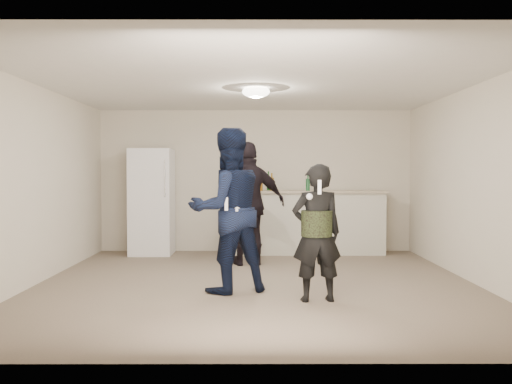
{
  "coord_description": "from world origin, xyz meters",
  "views": [
    {
      "loc": [
        -0.02,
        -7.13,
        1.41
      ],
      "look_at": [
        0.0,
        0.2,
        1.15
      ],
      "focal_mm": 40.0,
      "sensor_mm": 36.0,
      "label": 1
    }
  ],
  "objects_px": {
    "counter": "(307,223)",
    "spectator": "(249,203)",
    "woman": "(317,233)",
    "shaker": "(246,185)",
    "fridge": "(152,202)",
    "man": "(228,210)"
  },
  "relations": [
    {
      "from": "counter",
      "to": "man",
      "type": "height_order",
      "value": "man"
    },
    {
      "from": "man",
      "to": "fridge",
      "type": "bearing_deg",
      "value": -89.72
    },
    {
      "from": "woman",
      "to": "counter",
      "type": "bearing_deg",
      "value": -101.46
    },
    {
      "from": "shaker",
      "to": "fridge",
      "type": "bearing_deg",
      "value": -174.94
    },
    {
      "from": "woman",
      "to": "spectator",
      "type": "height_order",
      "value": "spectator"
    },
    {
      "from": "fridge",
      "to": "spectator",
      "type": "bearing_deg",
      "value": -33.88
    },
    {
      "from": "counter",
      "to": "woman",
      "type": "xyz_separation_m",
      "value": [
        -0.24,
        -3.64,
        0.22
      ]
    },
    {
      "from": "counter",
      "to": "spectator",
      "type": "height_order",
      "value": "spectator"
    },
    {
      "from": "fridge",
      "to": "counter",
      "type": "bearing_deg",
      "value": 1.5
    },
    {
      "from": "fridge",
      "to": "spectator",
      "type": "height_order",
      "value": "spectator"
    },
    {
      "from": "fridge",
      "to": "woman",
      "type": "xyz_separation_m",
      "value": [
        2.43,
        -3.57,
        -0.15
      ]
    },
    {
      "from": "counter",
      "to": "spectator",
      "type": "bearing_deg",
      "value": -129.64
    },
    {
      "from": "shaker",
      "to": "man",
      "type": "relative_size",
      "value": 0.09
    },
    {
      "from": "fridge",
      "to": "shaker",
      "type": "relative_size",
      "value": 10.59
    },
    {
      "from": "fridge",
      "to": "spectator",
      "type": "distance_m",
      "value": 2.02
    },
    {
      "from": "fridge",
      "to": "spectator",
      "type": "xyz_separation_m",
      "value": [
        1.68,
        -1.13,
        0.03
      ]
    },
    {
      "from": "fridge",
      "to": "shaker",
      "type": "bearing_deg",
      "value": 5.06
    },
    {
      "from": "fridge",
      "to": "shaker",
      "type": "xyz_separation_m",
      "value": [
        1.61,
        0.14,
        0.28
      ]
    },
    {
      "from": "spectator",
      "to": "shaker",
      "type": "bearing_deg",
      "value": -100.78
    },
    {
      "from": "man",
      "to": "woman",
      "type": "distance_m",
      "value": 1.12
    },
    {
      "from": "counter",
      "to": "shaker",
      "type": "distance_m",
      "value": 1.24
    },
    {
      "from": "shaker",
      "to": "man",
      "type": "height_order",
      "value": "man"
    }
  ]
}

